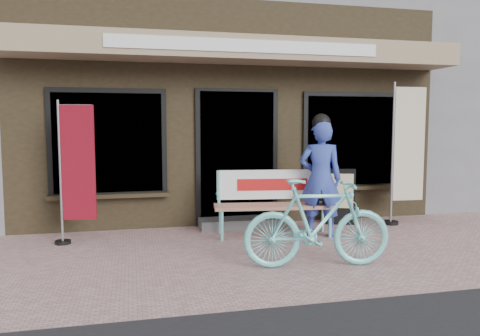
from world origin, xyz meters
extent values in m
plane|color=tan|center=(0.00, 0.00, 0.00)|extent=(70.00, 70.00, 0.00)
cube|color=black|center=(0.00, 5.00, 1.80)|extent=(7.00, 6.00, 3.60)
cube|color=gray|center=(0.00, 1.65, 2.75)|extent=(7.00, 0.80, 0.35)
cube|color=white|center=(0.00, 1.24, 2.75)|extent=(4.00, 0.02, 0.18)
cube|color=black|center=(0.00, 1.98, 1.10)|extent=(1.20, 0.06, 2.10)
cube|color=black|center=(0.00, 1.97, 1.10)|extent=(1.35, 0.04, 2.20)
cube|color=black|center=(-2.00, 1.98, 1.35)|extent=(1.60, 0.06, 1.50)
cube|color=black|center=(2.00, 1.98, 1.35)|extent=(1.60, 0.06, 1.50)
cube|color=black|center=(-2.00, 1.97, 1.35)|extent=(1.75, 0.04, 1.65)
cube|color=black|center=(2.00, 1.97, 1.35)|extent=(1.75, 0.04, 1.65)
cube|color=black|center=(-2.00, 1.92, 0.55)|extent=(1.80, 0.18, 0.06)
cube|color=black|center=(2.00, 1.92, 0.55)|extent=(1.80, 0.18, 0.06)
cube|color=#59595B|center=(0.00, 1.75, 0.07)|extent=(1.30, 0.45, 0.15)
cylinder|color=#6DD6D4|center=(-0.44, 1.00, 0.21)|extent=(0.05, 0.05, 0.41)
cylinder|color=#6DD6D4|center=(-0.39, 1.39, 0.21)|extent=(0.05, 0.05, 0.41)
cylinder|color=#6DD6D4|center=(1.11, 0.80, 0.21)|extent=(0.05, 0.05, 0.41)
cylinder|color=#6DD6D4|center=(1.16, 1.19, 0.21)|extent=(0.05, 0.05, 0.41)
cube|color=#AE745F|center=(0.36, 1.09, 0.44)|extent=(1.80, 0.66, 0.05)
cylinder|color=#6DD6D4|center=(-0.41, 1.39, 0.68)|extent=(0.05, 0.05, 0.54)
cylinder|color=#6DD6D4|center=(1.18, 1.19, 0.68)|extent=(0.05, 0.05, 0.54)
cube|color=white|center=(0.39, 1.31, 0.73)|extent=(1.65, 0.25, 0.44)
cube|color=#B21414|center=(0.38, 1.28, 0.73)|extent=(1.05, 0.14, 0.18)
cylinder|color=#6DD6D4|center=(-0.47, 1.20, 0.61)|extent=(0.09, 0.43, 0.04)
cylinder|color=#6DD6D4|center=(1.18, 0.99, 0.61)|extent=(0.09, 0.43, 0.04)
imported|color=#2F43A5|center=(1.01, 0.94, 0.84)|extent=(0.71, 0.59, 1.68)
sphere|color=black|center=(1.01, 0.94, 1.65)|extent=(0.35, 0.35, 0.27)
imported|color=#6DD6D4|center=(0.39, -0.46, 0.51)|extent=(1.75, 0.69, 1.02)
cylinder|color=gray|center=(-2.60, 1.31, 0.98)|extent=(0.04, 0.04, 1.96)
cylinder|color=gray|center=(-2.38, 1.27, 1.89)|extent=(0.44, 0.08, 0.02)
cube|color=maroon|center=(-2.37, 1.27, 1.11)|extent=(0.44, 0.09, 1.56)
cylinder|color=black|center=(-2.60, 1.31, 0.02)|extent=(0.24, 0.24, 0.04)
cylinder|color=gray|center=(2.45, 1.42, 1.15)|extent=(0.04, 0.04, 2.30)
cylinder|color=gray|center=(2.71, 1.40, 2.22)|extent=(0.52, 0.06, 0.03)
cube|color=beige|center=(2.74, 1.40, 1.31)|extent=(0.52, 0.07, 1.83)
cylinder|color=black|center=(2.45, 1.42, 0.03)|extent=(0.27, 0.27, 0.05)
cube|color=black|center=(1.65, 1.61, 0.46)|extent=(0.46, 0.23, 0.91)
cube|color=beige|center=(1.63, 1.56, 0.56)|extent=(0.37, 0.14, 0.56)
camera|label=1|loc=(-1.66, -5.36, 1.64)|focal=35.00mm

